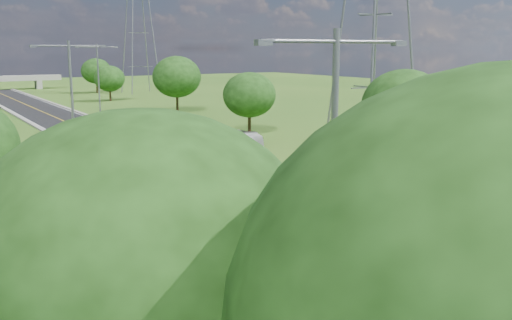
{
  "coord_description": "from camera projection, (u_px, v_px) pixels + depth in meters",
  "views": [
    {
      "loc": [
        -17.66,
        -2.04,
        9.39
      ],
      "look_at": [
        -0.5,
        25.62,
        3.0
      ],
      "focal_mm": 40.0,
      "sensor_mm": 36.0,
      "label": 1
    }
  ],
  "objects": [
    {
      "name": "bus_outbound",
      "position": [
        209.0,
        144.0,
        46.45
      ],
      "size": [
        3.57,
        11.94,
        3.28
      ],
      "primitive_type": "imported",
      "rotation": [
        0.0,
        0.0,
        3.21
      ],
      "color": "silver",
      "rests_on": "road"
    },
    {
      "name": "streetlight_near_left",
      "position": [
        334.0,
        157.0,
        18.41
      ],
      "size": [
        5.9,
        0.25,
        10.0
      ],
      "color": "slate",
      "rests_on": "ground"
    },
    {
      "name": "tree_rd",
      "position": [
        177.0,
        77.0,
        83.8
      ],
      "size": [
        7.14,
        7.14,
        8.3
      ],
      "color": "black",
      "rests_on": "ground"
    },
    {
      "name": "streetlight_mid_left",
      "position": [
        72.0,
        92.0,
        45.92
      ],
      "size": [
        5.9,
        0.25,
        10.0
      ],
      "color": "slate",
      "rests_on": "ground"
    },
    {
      "name": "road",
      "position": [
        81.0,
        129.0,
        67.68
      ],
      "size": [
        8.0,
        150.0,
        0.06
      ],
      "primitive_type": "cube",
      "color": "black",
      "rests_on": "ground"
    },
    {
      "name": "speed_limit_sign",
      "position": [
        236.0,
        145.0,
        46.7
      ],
      "size": [
        0.55,
        0.09,
        2.4
      ],
      "color": "slate",
      "rests_on": "ground"
    },
    {
      "name": "tree_re",
      "position": [
        109.0,
        79.0,
        102.76
      ],
      "size": [
        5.46,
        5.46,
        6.35
      ],
      "color": "black",
      "rests_on": "ground"
    },
    {
      "name": "bus_inbound",
      "position": [
        159.0,
        162.0,
        40.22
      ],
      "size": [
        3.0,
        10.71,
        2.95
      ],
      "primitive_type": "imported",
      "rotation": [
        0.0,
        0.0,
        0.05
      ],
      "color": "silver",
      "rests_on": "road"
    },
    {
      "name": "curb_left",
      "position": [
        43.0,
        131.0,
        65.46
      ],
      "size": [
        0.5,
        150.0,
        0.22
      ],
      "primitive_type": "cube",
      "color": "gray",
      "rests_on": "ground"
    },
    {
      "name": "streetlight_far_right",
      "position": [
        98.0,
        73.0,
        79.65
      ],
      "size": [
        5.9,
        0.25,
        10.0
      ],
      "color": "slate",
      "rests_on": "ground"
    },
    {
      "name": "tree_rc",
      "position": [
        249.0,
        95.0,
        62.93
      ],
      "size": [
        5.88,
        5.88,
        6.84
      ],
      "color": "black",
      "rests_on": "ground"
    },
    {
      "name": "tree_rb",
      "position": [
        404.0,
        105.0,
        44.99
      ],
      "size": [
        6.72,
        6.72,
        7.82
      ],
      "color": "black",
      "rests_on": "ground"
    },
    {
      "name": "curb_right",
      "position": [
        116.0,
        125.0,
        69.86
      ],
      "size": [
        0.5,
        150.0,
        0.22
      ],
      "primitive_type": "cube",
      "color": "gray",
      "rests_on": "ground"
    },
    {
      "name": "tree_la",
      "position": [
        144.0,
        264.0,
        11.06
      ],
      "size": [
        7.14,
        7.14,
        8.3
      ],
      "color": "black",
      "rests_on": "ground"
    },
    {
      "name": "tree_rf",
      "position": [
        96.0,
        71.0,
        121.13
      ],
      "size": [
        6.3,
        6.3,
        7.33
      ],
      "color": "black",
      "rests_on": "ground"
    },
    {
      "name": "ground",
      "position": [
        95.0,
        135.0,
        62.68
      ],
      "size": [
        260.0,
        260.0,
        0.0
      ],
      "primitive_type": "plane",
      "color": "#2E5B19",
      "rests_on": "ground"
    },
    {
      "name": "power_tower_far",
      "position": [
        139.0,
        26.0,
        119.29
      ],
      "size": [
        9.0,
        6.4,
        28.0
      ],
      "color": "slate",
      "rests_on": "ground"
    }
  ]
}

